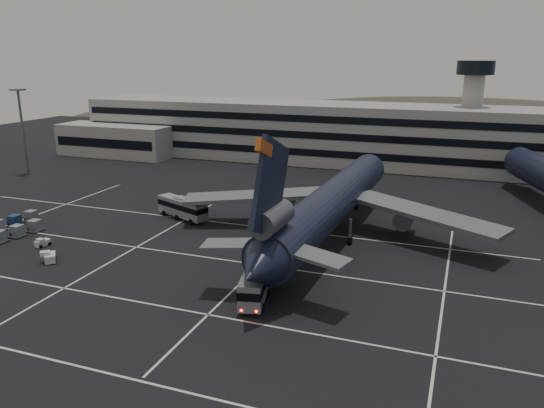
% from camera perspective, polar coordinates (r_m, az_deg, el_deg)
% --- Properties ---
extents(ground, '(260.00, 260.00, 0.00)m').
position_cam_1_polar(ground, '(68.20, -12.09, -6.28)').
color(ground, black).
rests_on(ground, ground).
extents(lane_markings, '(90.00, 55.62, 0.01)m').
position_cam_1_polar(lane_markings, '(68.28, -11.09, -6.19)').
color(lane_markings, silver).
rests_on(lane_markings, ground).
extents(terminal, '(125.00, 26.00, 24.00)m').
position_cam_1_polar(terminal, '(131.00, 3.45, 7.71)').
color(terminal, gray).
rests_on(terminal, ground).
extents(hills, '(352.00, 180.00, 44.00)m').
position_cam_1_polar(hills, '(226.67, 15.92, 5.69)').
color(hills, '#38332B').
rests_on(hills, ground).
extents(lightpole_left, '(2.40, 2.40, 18.28)m').
position_cam_1_polar(lightpole_left, '(126.42, -25.35, 8.19)').
color(lightpole_left, slate).
rests_on(lightpole_left, ground).
extents(trijet_main, '(47.44, 57.59, 18.08)m').
position_cam_1_polar(trijet_main, '(74.50, 6.39, 0.13)').
color(trijet_main, black).
rests_on(trijet_main, ground).
extents(bus_near, '(4.68, 10.67, 3.67)m').
position_cam_1_polar(bus_near, '(57.43, -1.64, -8.05)').
color(bus_near, gray).
rests_on(bus_near, ground).
extents(bus_far, '(10.10, 5.99, 3.52)m').
position_cam_1_polar(bus_far, '(85.14, -9.62, -0.32)').
color(bus_far, gray).
rests_on(bus_far, ground).
extents(tug_a, '(1.49, 2.10, 1.24)m').
position_cam_1_polar(tug_a, '(78.77, -23.49, -3.83)').
color(tug_a, silver).
rests_on(tug_a, ground).
extents(tug_b, '(2.55, 2.63, 1.48)m').
position_cam_1_polar(tug_b, '(72.55, -22.76, -5.29)').
color(tug_b, silver).
rests_on(tug_b, ground).
extents(uld_cluster, '(8.32, 14.44, 1.76)m').
position_cam_1_polar(uld_cluster, '(85.98, -27.06, -2.46)').
color(uld_cluster, '#2D2D30').
rests_on(uld_cluster, ground).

